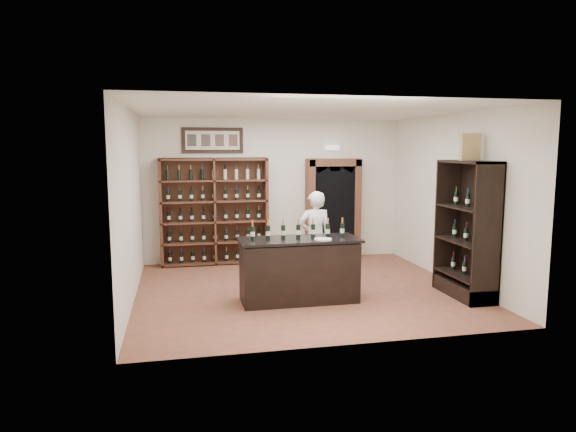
# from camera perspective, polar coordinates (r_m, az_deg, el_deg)

# --- Properties ---
(floor) EXTENTS (5.50, 5.50, 0.00)m
(floor) POSITION_cam_1_polar(r_m,az_deg,el_deg) (8.82, 1.58, -8.20)
(floor) COLOR brown
(floor) RESTS_ON ground
(ceiling) EXTENTS (5.50, 5.50, 0.00)m
(ceiling) POSITION_cam_1_polar(r_m,az_deg,el_deg) (8.51, 1.66, 11.64)
(ceiling) COLOR white
(ceiling) RESTS_ON wall_back
(wall_back) EXTENTS (5.50, 0.04, 3.00)m
(wall_back) POSITION_cam_1_polar(r_m,az_deg,el_deg) (10.97, -1.49, 2.89)
(wall_back) COLOR silver
(wall_back) RESTS_ON ground
(wall_left) EXTENTS (0.04, 5.00, 3.00)m
(wall_left) POSITION_cam_1_polar(r_m,az_deg,el_deg) (8.32, -17.10, 1.05)
(wall_left) COLOR silver
(wall_left) RESTS_ON ground
(wall_right) EXTENTS (0.04, 5.00, 3.00)m
(wall_right) POSITION_cam_1_polar(r_m,az_deg,el_deg) (9.56, 17.85, 1.83)
(wall_right) COLOR silver
(wall_right) RESTS_ON ground
(wine_shelf) EXTENTS (2.20, 0.38, 2.20)m
(wine_shelf) POSITION_cam_1_polar(r_m,az_deg,el_deg) (10.68, -8.19, 0.53)
(wine_shelf) COLOR #52291C
(wine_shelf) RESTS_ON ground
(framed_picture) EXTENTS (1.25, 0.04, 0.52)m
(framed_picture) POSITION_cam_1_polar(r_m,az_deg,el_deg) (10.74, -8.38, 8.32)
(framed_picture) COLOR black
(framed_picture) RESTS_ON wall_back
(arched_doorway) EXTENTS (1.17, 0.35, 2.17)m
(arched_doorway) POSITION_cam_1_polar(r_m,az_deg,el_deg) (11.14, 5.02, 1.06)
(arched_doorway) COLOR black
(arched_doorway) RESTS_ON ground
(emergency_light) EXTENTS (0.30, 0.10, 0.10)m
(emergency_light) POSITION_cam_1_polar(r_m,az_deg,el_deg) (11.15, 4.95, 7.57)
(emergency_light) COLOR white
(emergency_light) RESTS_ON wall_back
(tasting_counter) EXTENTS (1.88, 0.78, 1.00)m
(tasting_counter) POSITION_cam_1_polar(r_m,az_deg,el_deg) (8.08, 1.23, -6.05)
(tasting_counter) COLOR black
(tasting_counter) RESTS_ON ground
(counter_bottle_0) EXTENTS (0.07, 0.07, 0.30)m
(counter_bottle_0) POSITION_cam_1_polar(r_m,az_deg,el_deg) (7.88, -3.96, -1.86)
(counter_bottle_0) COLOR black
(counter_bottle_0) RESTS_ON tasting_counter
(counter_bottle_1) EXTENTS (0.07, 0.07, 0.30)m
(counter_bottle_1) POSITION_cam_1_polar(r_m,az_deg,el_deg) (7.92, -2.24, -1.81)
(counter_bottle_1) COLOR black
(counter_bottle_1) RESTS_ON tasting_counter
(counter_bottle_2) EXTENTS (0.07, 0.07, 0.30)m
(counter_bottle_2) POSITION_cam_1_polar(r_m,az_deg,el_deg) (7.96, -0.54, -1.75)
(counter_bottle_2) COLOR black
(counter_bottle_2) RESTS_ON tasting_counter
(counter_bottle_3) EXTENTS (0.07, 0.07, 0.30)m
(counter_bottle_3) POSITION_cam_1_polar(r_m,az_deg,el_deg) (8.01, 1.15, -1.69)
(counter_bottle_3) COLOR black
(counter_bottle_3) RESTS_ON tasting_counter
(counter_bottle_4) EXTENTS (0.07, 0.07, 0.30)m
(counter_bottle_4) POSITION_cam_1_polar(r_m,az_deg,el_deg) (8.07, 2.81, -1.63)
(counter_bottle_4) COLOR black
(counter_bottle_4) RESTS_ON tasting_counter
(counter_bottle_5) EXTENTS (0.07, 0.07, 0.30)m
(counter_bottle_5) POSITION_cam_1_polar(r_m,az_deg,el_deg) (8.14, 4.44, -1.57)
(counter_bottle_5) COLOR black
(counter_bottle_5) RESTS_ON tasting_counter
(counter_bottle_6) EXTENTS (0.07, 0.07, 0.30)m
(counter_bottle_6) POSITION_cam_1_polar(r_m,az_deg,el_deg) (8.21, 6.05, -1.51)
(counter_bottle_6) COLOR black
(counter_bottle_6) RESTS_ON tasting_counter
(side_cabinet) EXTENTS (0.48, 1.20, 2.20)m
(side_cabinet) POSITION_cam_1_polar(r_m,az_deg,el_deg) (8.79, 19.30, -3.63)
(side_cabinet) COLOR black
(side_cabinet) RESTS_ON ground
(shopkeeper) EXTENTS (0.61, 0.41, 1.64)m
(shopkeeper) POSITION_cam_1_polar(r_m,az_deg,el_deg) (9.20, 3.01, -2.31)
(shopkeeper) COLOR white
(shopkeeper) RESTS_ON ground
(plate) EXTENTS (0.27, 0.27, 0.02)m
(plate) POSITION_cam_1_polar(r_m,az_deg,el_deg) (7.86, 3.92, -2.60)
(plate) COLOR beige
(plate) RESTS_ON tasting_counter
(wine_crate) EXTENTS (0.32, 0.18, 0.43)m
(wine_crate) POSITION_cam_1_polar(r_m,az_deg,el_deg) (8.63, 19.58, 7.25)
(wine_crate) COLOR tan
(wine_crate) RESTS_ON side_cabinet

